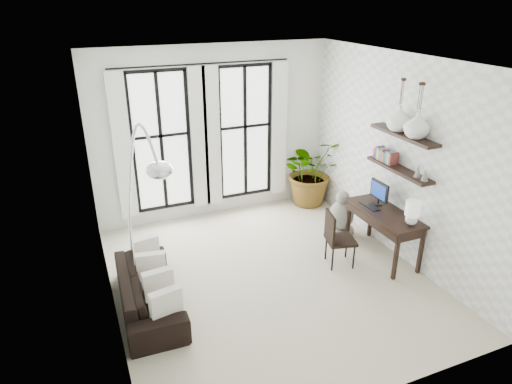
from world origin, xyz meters
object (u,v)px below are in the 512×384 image
sofa (149,290)px  plant (311,171)px  desk_chair (336,236)px  arc_lamp (142,172)px  buddha (341,217)px  desk (386,216)px

sofa → plant: 4.32m
desk_chair → sofa: bearing=-167.0°
plant → arc_lamp: arc_lamp is taller
sofa → buddha: buddha is taller
sofa → plant: (3.70, 2.19, 0.43)m
sofa → arc_lamp: 1.63m
arc_lamp → desk_chair: bearing=-6.1°
plant → sofa: bearing=-149.3°
desk → desk_chair: desk is taller
plant → desk_chair: bearing=-109.4°
sofa → arc_lamp: arc_lamp is taller
desk → sofa: bearing=177.5°
desk → buddha: desk is taller
arc_lamp → buddha: 3.76m
desk_chair → buddha: bearing=65.9°
sofa → buddha: 3.59m
desk_chair → buddha: (0.60, 0.77, -0.15)m
arc_lamp → plant: bearing=28.3°
desk → arc_lamp: (-3.64, 0.42, 1.13)m
sofa → buddha: (3.51, 0.73, 0.09)m
plant → desk_chair: size_ratio=1.55×
plant → desk: (0.04, -2.36, 0.05)m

